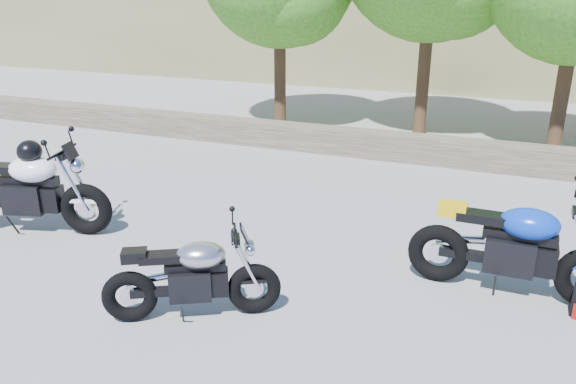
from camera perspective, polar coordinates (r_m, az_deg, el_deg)
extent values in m
plane|color=gray|center=(6.72, -4.83, -8.54)|extent=(90.00, 90.00, 0.00)
cube|color=#453F2E|center=(11.47, 7.52, 4.95)|extent=(22.00, 0.55, 0.50)
cylinder|color=#382314|center=(13.59, -0.82, 12.91)|extent=(0.28, 0.28, 3.02)
cylinder|color=#382314|center=(13.07, 13.71, 12.82)|extent=(0.28, 0.28, 3.36)
cylinder|color=#382314|center=(12.40, 26.21, 9.94)|extent=(0.28, 0.28, 2.91)
torus|color=black|center=(5.89, -3.45, -9.77)|extent=(0.56, 0.39, 0.56)
torus|color=black|center=(5.97, -15.79, -10.18)|extent=(0.56, 0.39, 0.56)
cylinder|color=silver|center=(5.89, -3.45, -9.77)|extent=(0.18, 0.12, 0.19)
cylinder|color=silver|center=(5.97, -15.79, -10.18)|extent=(0.18, 0.12, 0.19)
cube|color=black|center=(5.85, -9.88, -9.15)|extent=(0.49, 0.43, 0.31)
cube|color=black|center=(5.75, -9.39, -7.45)|extent=(0.60, 0.42, 0.09)
ellipsoid|color=#A8A7AC|center=(5.69, -8.84, -6.34)|extent=(0.60, 0.54, 0.27)
cube|color=black|center=(5.72, -12.71, -6.47)|extent=(0.47, 0.38, 0.08)
cube|color=black|center=(5.74, -15.35, -6.24)|extent=(0.30, 0.27, 0.11)
cylinder|color=black|center=(5.61, -5.37, -4.35)|extent=(0.30, 0.52, 0.03)
sphere|color=silver|center=(5.67, -3.90, -5.65)|extent=(0.16, 0.16, 0.16)
torus|color=black|center=(8.13, -19.81, -1.65)|extent=(0.75, 0.37, 0.73)
cylinder|color=silver|center=(8.13, -19.81, -1.65)|extent=(0.25, 0.11, 0.25)
cube|color=black|center=(8.48, -25.06, -0.51)|extent=(0.62, 0.48, 0.41)
cube|color=black|center=(8.36, -24.84, 1.08)|extent=(0.82, 0.39, 0.11)
ellipsoid|color=white|center=(8.28, -24.53, 2.11)|extent=(0.75, 0.60, 0.35)
cylinder|color=black|center=(7.99, -21.97, 3.83)|extent=(0.24, 0.73, 0.04)
sphere|color=silver|center=(7.96, -20.62, 2.49)|extent=(0.20, 0.20, 0.20)
ellipsoid|color=black|center=(8.21, -24.78, 3.77)|extent=(0.40, 0.41, 0.30)
torus|color=black|center=(6.69, 14.99, -6.01)|extent=(0.69, 0.18, 0.69)
cylinder|color=silver|center=(6.69, 14.99, -6.01)|extent=(0.24, 0.05, 0.24)
cube|color=black|center=(6.61, 21.58, -5.90)|extent=(0.52, 0.33, 0.39)
cube|color=black|center=(6.51, 22.50, -4.11)|extent=(0.76, 0.18, 0.11)
ellipsoid|color=#0B33B0|center=(6.46, 23.34, -2.97)|extent=(0.62, 0.43, 0.33)
cube|color=black|center=(6.46, 19.17, -2.42)|extent=(0.54, 0.24, 0.10)
cube|color=#E7B10C|center=(6.46, 16.37, -1.68)|extent=(0.30, 0.22, 0.14)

